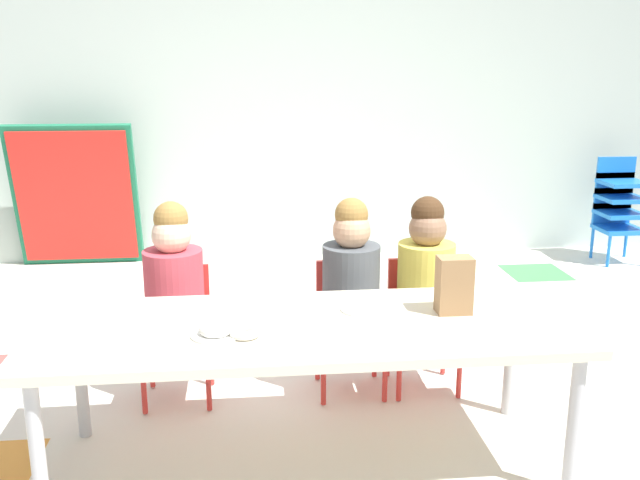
% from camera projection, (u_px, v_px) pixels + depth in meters
% --- Properties ---
extents(ground_plane, '(6.24, 5.02, 0.02)m').
position_uv_depth(ground_plane, '(318.00, 400.00, 3.20)').
color(ground_plane, silver).
extents(back_wall, '(6.24, 0.10, 2.50)m').
position_uv_depth(back_wall, '(284.00, 97.00, 5.31)').
color(back_wall, '#B2C1B7').
rests_on(back_wall, ground_plane).
extents(craft_table, '(1.97, 0.72, 0.58)m').
position_uv_depth(craft_table, '(308.00, 335.00, 2.56)').
color(craft_table, beige).
rests_on(craft_table, ground_plane).
extents(seated_child_near_camera, '(0.33, 0.33, 0.92)m').
position_uv_depth(seated_child_near_camera, '(174.00, 284.00, 3.07)').
color(seated_child_near_camera, red).
rests_on(seated_child_near_camera, ground_plane).
extents(seated_child_middle_seat, '(0.32, 0.31, 0.92)m').
position_uv_depth(seated_child_middle_seat, '(351.00, 278.00, 3.15)').
color(seated_child_middle_seat, red).
rests_on(seated_child_middle_seat, ground_plane).
extents(seated_child_far_right, '(0.32, 0.31, 0.92)m').
position_uv_depth(seated_child_far_right, '(425.00, 276.00, 3.18)').
color(seated_child_far_right, red).
rests_on(seated_child_far_right, ground_plane).
extents(kid_chair_blue_stack, '(0.32, 0.30, 0.80)m').
position_uv_depth(kid_chair_blue_stack, '(619.00, 203.00, 5.32)').
color(kid_chair_blue_stack, blue).
rests_on(kid_chair_blue_stack, ground_plane).
extents(folded_activity_table, '(0.90, 0.29, 1.09)m').
position_uv_depth(folded_activity_table, '(76.00, 197.00, 5.13)').
color(folded_activity_table, '#19724C').
rests_on(folded_activity_table, ground_plane).
extents(paper_bag_brown, '(0.13, 0.09, 0.22)m').
position_uv_depth(paper_bag_brown, '(454.00, 285.00, 2.63)').
color(paper_bag_brown, '#9E754C').
rests_on(paper_bag_brown, craft_table).
extents(paper_plate_near_edge, '(0.18, 0.18, 0.01)m').
position_uv_depth(paper_plate_near_edge, '(216.00, 334.00, 2.43)').
color(paper_plate_near_edge, white).
rests_on(paper_plate_near_edge, craft_table).
extents(paper_plate_center_table, '(0.18, 0.18, 0.01)m').
position_uv_depth(paper_plate_center_table, '(364.00, 309.00, 2.68)').
color(paper_plate_center_table, white).
rests_on(paper_plate_center_table, craft_table).
extents(donut_powdered_on_plate, '(0.12, 0.12, 0.03)m').
position_uv_depth(donut_powdered_on_plate, '(216.00, 329.00, 2.43)').
color(donut_powdered_on_plate, white).
rests_on(donut_powdered_on_plate, craft_table).
extents(donut_powdered_loose, '(0.11, 0.11, 0.03)m').
position_uv_depth(donut_powdered_loose, '(245.00, 332.00, 2.42)').
color(donut_powdered_loose, white).
rests_on(donut_powdered_loose, craft_table).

